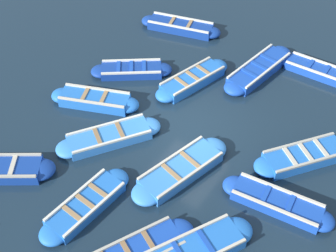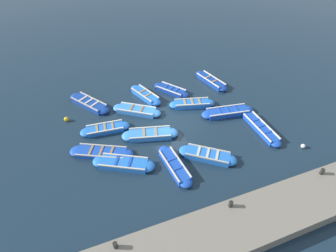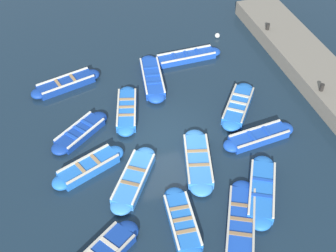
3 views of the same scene
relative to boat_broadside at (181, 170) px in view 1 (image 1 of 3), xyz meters
The scene contains 13 objects.
ground_plane 2.16m from the boat_broadside, 63.76° to the right, with size 120.00×120.00×0.00m, color #162838.
boat_broadside is the anchor object (origin of this frame).
boat_end_of_row 8.10m from the boat_broadside, 56.84° to the right, with size 3.66×1.67×0.44m.
boat_drifting 2.77m from the boat_broadside, ahead, with size 2.73×3.48×0.40m.
boat_mid_row 7.49m from the boat_broadside, 105.39° to the right, with size 3.87×0.87×0.38m.
boat_stern_in 2.87m from the boat_broadside, 129.52° to the left, with size 2.54×3.70×0.42m.
boat_outer_left 4.47m from the boat_broadside, 12.73° to the right, with size 3.34×1.94×0.46m.
boat_tucked 4.03m from the boat_broadside, 137.90° to the right, with size 2.81×3.35×0.43m.
boat_centre 3.07m from the boat_broadside, 169.81° to the right, with size 3.47×1.11×0.41m.
boat_bow_out 4.45m from the boat_broadside, 62.64° to the right, with size 1.66×3.52×0.45m.
boat_inner_gap 5.96m from the boat_broadside, 87.58° to the right, with size 1.44×3.96×0.44m.
boat_near_quay 5.38m from the boat_broadside, 35.97° to the right, with size 3.01×2.54×0.38m.
boat_alongside 3.10m from the boat_broadside, 59.41° to the left, with size 1.11×3.37×0.39m.
Camera 1 is at (-5.90, 9.94, 11.44)m, focal length 50.00 mm.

